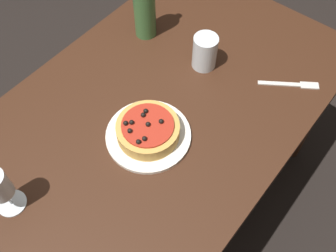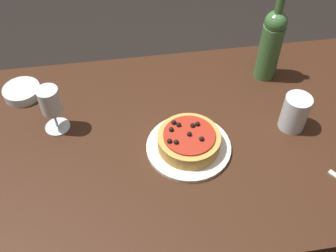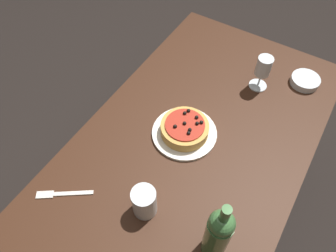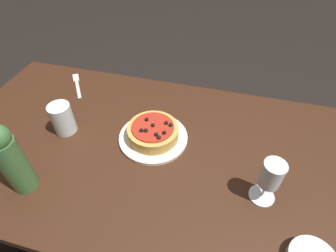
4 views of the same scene
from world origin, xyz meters
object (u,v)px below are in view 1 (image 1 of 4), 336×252
dining_table (144,136)px  water_cup (205,52)px  fork (292,85)px  dinner_plate (148,135)px  pizza (148,130)px  wine_bottle (144,2)px

dining_table → water_cup: 0.33m
fork → dinner_plate: bearing=-152.7°
pizza → dining_table: bearing=58.2°
dining_table → dinner_plate: dinner_plate is taller
fork → pizza: bearing=-152.7°
dinner_plate → fork: 0.49m
dining_table → dinner_plate: bearing=-121.6°
pizza → wine_bottle: 0.44m
dining_table → wine_bottle: bearing=39.1°
dinner_plate → pizza: bearing=146.0°
wine_bottle → fork: (0.11, -0.52, -0.13)m
dinner_plate → wine_bottle: size_ratio=0.81×
dining_table → fork: bearing=-34.7°
water_cup → fork: size_ratio=0.69×
water_cup → dinner_plate: bearing=-172.9°
dining_table → pizza: size_ratio=7.99×
pizza → fork: size_ratio=1.07×
wine_bottle → water_cup: bearing=-88.6°
dining_table → pizza: (-0.03, -0.05, 0.12)m
dining_table → dinner_plate: size_ratio=5.85×
water_cup → fork: water_cup is taller
dining_table → water_cup: bearing=-1.5°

